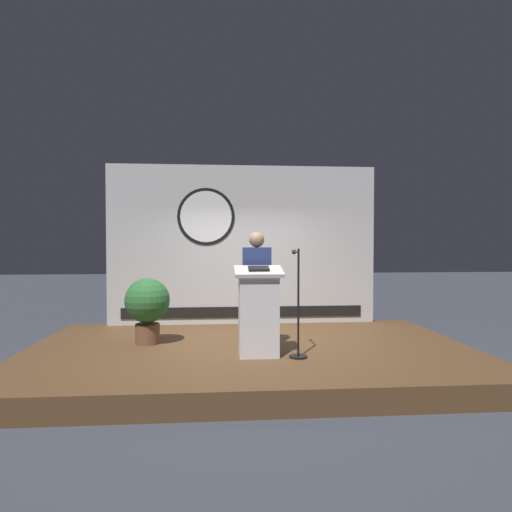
% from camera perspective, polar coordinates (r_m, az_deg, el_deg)
% --- Properties ---
extents(ground_plane, '(40.00, 40.00, 0.00)m').
position_cam_1_polar(ground_plane, '(6.73, -0.77, -13.90)').
color(ground_plane, '#383D47').
extents(stage_platform, '(6.40, 4.00, 0.30)m').
position_cam_1_polar(stage_platform, '(6.70, -0.77, -12.67)').
color(stage_platform, brown).
rests_on(stage_platform, ground).
extents(banner_display, '(4.98, 0.12, 2.95)m').
position_cam_1_polar(banner_display, '(8.33, -1.77, 1.41)').
color(banner_display, silver).
rests_on(banner_display, stage_platform).
extents(podium, '(0.64, 0.50, 1.20)m').
position_cam_1_polar(podium, '(6.00, 0.32, -7.13)').
color(podium, silver).
rests_on(podium, stage_platform).
extents(speaker_person, '(0.40, 0.26, 1.67)m').
position_cam_1_polar(speaker_person, '(6.44, 0.09, -4.18)').
color(speaker_person, black).
rests_on(speaker_person, stage_platform).
extents(microphone_stand, '(0.24, 0.50, 1.44)m').
position_cam_1_polar(microphone_stand, '(5.98, 5.35, -8.05)').
color(microphone_stand, black).
rests_on(microphone_stand, stage_platform).
extents(potted_plant, '(0.67, 0.67, 0.98)m').
position_cam_1_polar(potted_plant, '(6.89, -13.72, -6.02)').
color(potted_plant, brown).
rests_on(potted_plant, stage_platform).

